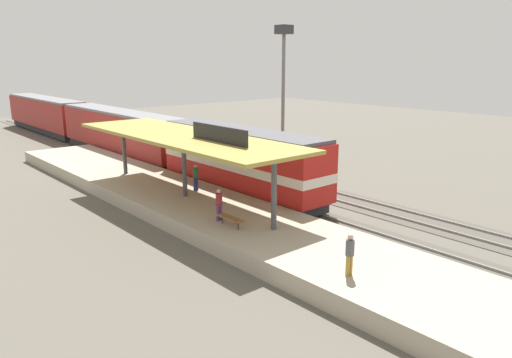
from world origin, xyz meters
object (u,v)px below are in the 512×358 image
Objects in this scene: passenger_carriage_front at (120,133)px; person_walking at (196,176)px; passenger_carriage_rear at (46,114)px; light_mast at (283,68)px; person_boarding at (219,203)px; platform_bench at (230,218)px; person_waiting at (350,253)px; locomotive at (240,161)px.

passenger_carriage_front reaches higher than person_walking.
passenger_carriage_front is at bearing -90.00° from passenger_carriage_rear.
passenger_carriage_rear is at bearing 102.64° from light_mast.
person_boarding is (-13.64, -9.45, -6.54)m from light_mast.
passenger_carriage_front reaches higher than platform_bench.
platform_bench is at bearing -110.79° from person_walking.
platform_bench is 7.44m from person_walking.
person_boarding reaches higher than platform_bench.
person_waiting is at bearing -96.47° from passenger_carriage_rear.
person_waiting and person_walking have the same top height.
passenger_carriage_rear is 38.55m from person_walking.
passenger_carriage_rear is 44.61m from person_boarding.
person_walking is at bearing 66.97° from person_boarding.
light_mast is at bearing -60.84° from passenger_carriage_front.
locomotive is 10.62m from light_mast.
locomotive is 0.72× the size of passenger_carriage_front.
light_mast is (7.80, 4.02, 5.99)m from locomotive.
person_waiting is at bearing -100.59° from passenger_carriage_front.
light_mast reaches higher than locomotive.
light_mast reaches higher than passenger_carriage_rear.
person_walking and person_boarding have the same top height.
person_walking is (2.63, 14.46, 0.00)m from person_waiting.
platform_bench is 0.08× the size of passenger_carriage_front.
passenger_carriage_front is 11.70× the size of person_boarding.
person_waiting is at bearing -100.31° from person_walking.
passenger_carriage_rear is at bearing 83.53° from person_waiting.
light_mast is at bearing 34.70° from person_boarding.
light_mast is (7.80, -34.78, 6.08)m from passenger_carriage_rear.
light_mast is at bearing 37.42° from platform_bench.
platform_bench is 18.75m from light_mast.
light_mast is at bearing 27.26° from locomotive.
person_walking is (-3.37, -17.60, -0.46)m from passenger_carriage_front.
passenger_carriage_rear reaches higher than person_waiting.
locomotive is 18.00m from passenger_carriage_front.
locomotive is at bearing -6.69° from person_walking.
person_walking is (-11.17, -3.62, -6.54)m from light_mast.
light_mast is at bearing 17.98° from person_walking.
person_walking is at bearing 69.21° from platform_bench.
passenger_carriage_rear is 53.20m from person_waiting.
platform_bench is at bearing -132.53° from locomotive.
light_mast reaches higher than passenger_carriage_front.
person_boarding is (-5.84, -23.43, -0.46)m from passenger_carriage_front.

